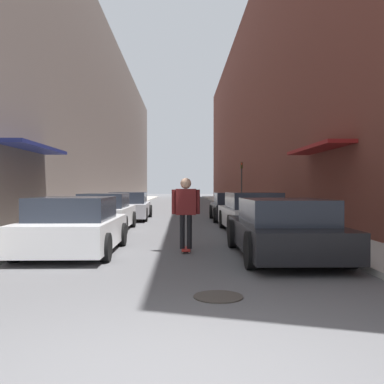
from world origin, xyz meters
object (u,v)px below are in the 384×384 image
(parked_car_left_0, at_px, (74,227))
(parked_car_right_1, at_px, (252,213))
(parked_car_left_2, at_px, (129,206))
(traffic_light, at_px, (242,179))
(parked_car_right_2, at_px, (232,207))
(manhole_cover, at_px, (218,297))
(parked_car_left_1, at_px, (105,213))
(parked_car_right_0, at_px, (283,229))
(skateboarder, at_px, (186,206))

(parked_car_left_0, height_order, parked_car_right_1, parked_car_right_1)
(parked_car_left_2, xyz_separation_m, traffic_light, (7.03, 11.44, 1.54))
(parked_car_left_2, bearing_deg, traffic_light, 58.43)
(parked_car_right_2, bearing_deg, manhole_cover, -97.55)
(parked_car_left_2, bearing_deg, parked_car_right_1, -50.45)
(parked_car_left_2, relative_size, parked_car_right_2, 1.18)
(parked_car_left_2, height_order, traffic_light, traffic_light)
(parked_car_left_1, distance_m, traffic_light, 18.34)
(parked_car_left_2, height_order, parked_car_right_1, parked_car_right_1)
(parked_car_left_2, distance_m, parked_car_right_0, 12.18)
(parked_car_left_2, height_order, skateboarder, skateboarder)
(parked_car_right_0, relative_size, traffic_light, 1.42)
(parked_car_left_0, relative_size, parked_car_right_1, 0.86)
(parked_car_right_1, bearing_deg, parked_car_left_2, 129.55)
(parked_car_right_1, relative_size, skateboarder, 2.60)
(parked_car_left_2, relative_size, manhole_cover, 6.82)
(parked_car_right_0, xyz_separation_m, parked_car_right_2, (0.10, 10.42, -0.01))
(parked_car_left_1, bearing_deg, manhole_cover, -70.83)
(parked_car_left_0, bearing_deg, parked_car_right_0, -7.84)
(parked_car_right_0, bearing_deg, skateboarder, 158.16)
(parked_car_right_1, bearing_deg, manhole_cover, -102.45)
(manhole_cover, bearing_deg, skateboarder, 95.52)
(traffic_light, bearing_deg, skateboarder, -101.48)
(parked_car_left_0, xyz_separation_m, traffic_light, (7.03, 22.01, 1.54))
(parked_car_left_2, xyz_separation_m, manhole_cover, (3.01, -14.61, -0.62))
(parked_car_right_0, bearing_deg, manhole_cover, -116.97)
(skateboarder, bearing_deg, traffic_light, 78.52)
(parked_car_left_2, distance_m, skateboarder, 10.70)
(parked_car_left_0, height_order, parked_car_right_2, parked_car_left_0)
(parked_car_left_0, bearing_deg, skateboarder, 4.47)
(parked_car_left_0, height_order, parked_car_left_2, parked_car_left_0)
(parked_car_left_2, xyz_separation_m, parked_car_right_0, (4.74, -11.22, 0.00))
(parked_car_right_0, height_order, manhole_cover, parked_car_right_0)
(parked_car_right_0, distance_m, parked_car_right_2, 10.42)
(parked_car_left_1, relative_size, parked_car_right_0, 0.85)
(parked_car_right_0, xyz_separation_m, parked_car_right_1, (0.18, 5.26, 0.03))
(manhole_cover, xyz_separation_m, traffic_light, (4.02, 26.05, 2.16))
(parked_car_left_1, bearing_deg, parked_car_left_0, -87.69)
(parked_car_right_2, bearing_deg, parked_car_left_2, 170.56)
(parked_car_left_0, bearing_deg, parked_car_left_1, 92.31)
(parked_car_left_2, distance_m, parked_car_right_2, 4.91)
(parked_car_right_1, height_order, skateboarder, skateboarder)
(skateboarder, relative_size, traffic_light, 0.54)
(parked_car_left_2, height_order, manhole_cover, parked_car_left_2)
(parked_car_right_0, bearing_deg, parked_car_right_2, 89.43)
(parked_car_left_1, distance_m, skateboarder, 5.78)
(parked_car_left_0, xyz_separation_m, parked_car_right_2, (4.84, 9.76, -0.00))
(parked_car_right_2, relative_size, manhole_cover, 5.80)
(parked_car_right_1, height_order, manhole_cover, parked_car_right_1)
(parked_car_left_0, distance_m, parked_car_left_2, 10.57)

